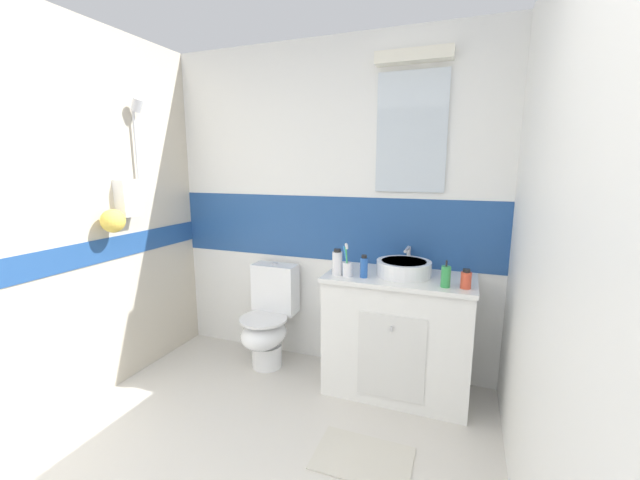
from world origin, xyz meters
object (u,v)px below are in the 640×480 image
at_px(deodorant_spray_can, 364,267).
at_px(lotion_bottle_short, 466,279).
at_px(sink_basin, 404,267).
at_px(toilet, 268,320).
at_px(mouthwash_bottle, 337,263).
at_px(toothbrush_cup, 348,268).
at_px(soap_dispenser, 446,276).

bearing_deg(deodorant_spray_can, lotion_bottle_short, -0.79).
distance_m(sink_basin, toilet, 1.17).
relative_size(sink_basin, mouthwash_bottle, 2.29).
relative_size(toothbrush_cup, deodorant_spray_can, 1.48).
bearing_deg(soap_dispenser, toothbrush_cup, 178.52).
height_order(sink_basin, lotion_bottle_short, sink_basin).
bearing_deg(soap_dispenser, toilet, 172.59).
distance_m(toilet, deodorant_spray_can, 0.99).
height_order(soap_dispenser, lotion_bottle_short, soap_dispenser).
bearing_deg(toilet, lotion_bottle_short, -6.11).
relative_size(sink_basin, deodorant_spray_can, 2.68).
distance_m(toilet, mouthwash_bottle, 0.85).
xyz_separation_m(soap_dispenser, lotion_bottle_short, (0.12, 0.02, -0.01)).
height_order(sink_basin, deodorant_spray_can, sink_basin).
bearing_deg(deodorant_spray_can, toothbrush_cup, -174.43).
height_order(toothbrush_cup, soap_dispenser, toothbrush_cup).
relative_size(toilet, deodorant_spray_can, 5.33).
bearing_deg(soap_dispenser, lotion_bottle_short, 8.88).
height_order(toilet, lotion_bottle_short, lotion_bottle_short).
height_order(deodorant_spray_can, mouthwash_bottle, mouthwash_bottle).
height_order(lotion_bottle_short, deodorant_spray_can, deodorant_spray_can).
bearing_deg(sink_basin, mouthwash_bottle, -160.68).
distance_m(toothbrush_cup, soap_dispenser, 0.63).
height_order(sink_basin, soap_dispenser, soap_dispenser).
distance_m(lotion_bottle_short, mouthwash_bottle, 0.82).
height_order(sink_basin, toilet, sink_basin).
relative_size(toilet, lotion_bottle_short, 6.75).
height_order(toilet, soap_dispenser, soap_dispenser).
bearing_deg(toilet, mouthwash_bottle, -13.33).
bearing_deg(lotion_bottle_short, toilet, 173.89).
xyz_separation_m(sink_basin, mouthwash_bottle, (-0.42, -0.15, 0.03)).
bearing_deg(toilet, deodorant_spray_can, -10.23).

